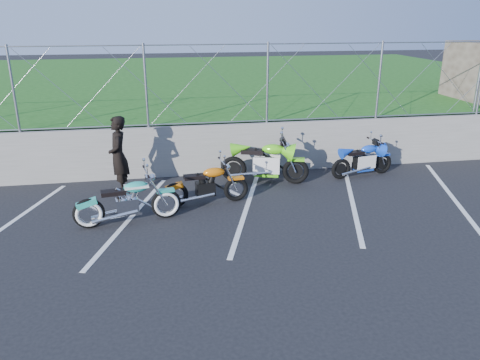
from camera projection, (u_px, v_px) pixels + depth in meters
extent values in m
plane|color=black|center=(256.00, 228.00, 9.08)|extent=(90.00, 90.00, 0.00)
cube|color=slate|center=(229.00, 148.00, 12.11)|extent=(30.00, 0.22, 1.30)
cube|color=#1B5115|center=(196.00, 90.00, 21.40)|extent=(30.00, 20.00, 1.30)
cylinder|color=gray|center=(228.00, 44.00, 11.24)|extent=(28.00, 0.03, 0.03)
cylinder|color=gray|center=(228.00, 122.00, 11.88)|extent=(28.00, 0.03, 0.03)
cube|color=silver|center=(8.00, 225.00, 9.22)|extent=(1.49, 4.31, 0.01)
cube|color=silver|center=(132.00, 216.00, 9.61)|extent=(1.49, 4.31, 0.01)
cube|color=silver|center=(246.00, 208.00, 10.01)|extent=(1.49, 4.31, 0.01)
cube|color=silver|center=(352.00, 201.00, 10.40)|extent=(1.49, 4.31, 0.01)
cube|color=silver|center=(450.00, 194.00, 10.79)|extent=(1.49, 4.31, 0.01)
torus|color=black|center=(89.00, 214.00, 9.00)|extent=(0.62, 0.20, 0.61)
torus|color=black|center=(166.00, 204.00, 9.46)|extent=(0.62, 0.20, 0.61)
cube|color=silver|center=(127.00, 206.00, 9.20)|extent=(0.46, 0.32, 0.31)
ellipsoid|color=teal|center=(136.00, 187.00, 9.14)|extent=(0.52, 0.30, 0.21)
cube|color=black|center=(113.00, 193.00, 9.03)|extent=(0.49, 0.29, 0.08)
cube|color=teal|center=(165.00, 191.00, 9.37)|extent=(0.37, 0.19, 0.06)
cylinder|color=silver|center=(146.00, 171.00, 9.11)|extent=(0.13, 0.66, 0.03)
torus|color=black|center=(176.00, 195.00, 9.99)|extent=(0.56, 0.15, 0.55)
torus|color=black|center=(236.00, 189.00, 10.33)|extent=(0.56, 0.15, 0.55)
cube|color=black|center=(205.00, 189.00, 10.13)|extent=(0.43, 0.29, 0.30)
ellipsoid|color=#D1670C|center=(214.00, 172.00, 10.06)|extent=(0.49, 0.26, 0.21)
cube|color=black|center=(194.00, 177.00, 9.97)|extent=(0.47, 0.26, 0.08)
cube|color=#D1670C|center=(236.00, 178.00, 10.25)|extent=(0.35, 0.17, 0.05)
cylinder|color=silver|center=(222.00, 162.00, 10.04)|extent=(0.09, 0.64, 0.03)
torus|color=black|center=(234.00, 169.00, 11.56)|extent=(0.65, 0.30, 0.64)
torus|color=black|center=(296.00, 171.00, 11.38)|extent=(0.65, 0.30, 0.64)
cube|color=black|center=(264.00, 166.00, 11.44)|extent=(0.56, 0.43, 0.37)
ellipsoid|color=#58CC19|center=(274.00, 149.00, 11.27)|extent=(0.62, 0.42, 0.25)
cube|color=black|center=(252.00, 151.00, 11.35)|extent=(0.59, 0.40, 0.10)
cube|color=#58CC19|center=(296.00, 159.00, 11.28)|extent=(0.44, 0.27, 0.06)
cylinder|color=silver|center=(282.00, 139.00, 11.16)|extent=(0.25, 0.75, 0.03)
torus|color=black|center=(341.00, 169.00, 11.74)|extent=(0.54, 0.19, 0.53)
torus|color=black|center=(382.00, 164.00, 12.15)|extent=(0.54, 0.19, 0.53)
cube|color=black|center=(362.00, 163.00, 11.91)|extent=(0.44, 0.32, 0.30)
ellipsoid|color=blue|center=(369.00, 149.00, 11.86)|extent=(0.50, 0.30, 0.20)
cube|color=black|center=(355.00, 153.00, 11.74)|extent=(0.47, 0.29, 0.08)
cube|color=blue|center=(383.00, 155.00, 12.07)|extent=(0.35, 0.19, 0.05)
cylinder|color=silver|center=(375.00, 141.00, 11.84)|extent=(0.14, 0.63, 0.02)
imported|color=black|center=(119.00, 156.00, 10.57)|extent=(0.50, 0.70, 1.81)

